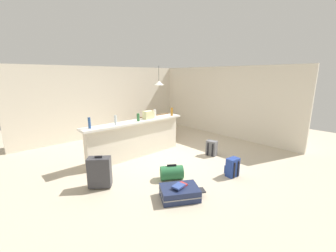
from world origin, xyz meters
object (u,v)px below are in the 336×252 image
bottle_blue (89,123)px  bottle_clear (116,120)px  pendant_lamp (159,83)px  duffel_bag_green (172,173)px  backpack_grey (212,148)px  suitcase_upright_charcoal (100,172)px  dining_table (159,119)px  grocery_bag (148,115)px  bottle_amber (172,112)px  bottle_green (138,117)px  backpack_blue (232,167)px  dining_chair_near_partition (166,126)px  dining_chair_far_side (150,121)px  bottle_white (155,114)px  book_stack (180,186)px  suitcase_flat_navy (180,193)px

bottle_blue → bottle_clear: bottle_blue is taller
pendant_lamp → duffel_bag_green: 3.68m
backpack_grey → suitcase_upright_charcoal: (-3.11, 0.42, 0.13)m
pendant_lamp → dining_table: bearing=57.1°
grocery_bag → dining_table: (1.31, 1.11, -0.47)m
bottle_amber → bottle_clear: bearing=180.0°
bottle_green → suitcase_upright_charcoal: 1.91m
pendant_lamp → backpack_grey: size_ratio=1.61×
pendant_lamp → backpack_blue: (-0.75, -3.42, -1.74)m
bottle_blue → bottle_amber: 2.49m
bottle_blue → dining_chair_near_partition: bearing=11.4°
dining_table → dining_chair_far_side: bearing=90.4°
backpack_grey → bottle_clear: bearing=151.2°
bottle_white → book_stack: (-1.24, -2.25, -0.88)m
dining_chair_near_partition → duffel_bag_green: size_ratio=1.64×
bottle_green → pendant_lamp: 2.12m
dining_chair_near_partition → book_stack: bearing=-127.9°
bottle_blue → bottle_white: bottle_blue is taller
grocery_bag → backpack_blue: bearing=-78.5°
bottle_clear → backpack_blue: (1.54, -2.33, -0.93)m
backpack_grey → bottle_white: bearing=126.5°
bottle_white → backpack_blue: (0.26, -2.40, -0.93)m
dining_chair_near_partition → dining_chair_far_side: size_ratio=1.00×
bottle_white → suitcase_flat_navy: bearing=-118.9°
bottle_clear → suitcase_flat_navy: (0.04, -2.18, -1.02)m
bottle_blue → suitcase_upright_charcoal: size_ratio=0.38×
dining_table → bottle_green: bearing=-145.0°
bottle_green → book_stack: bearing=-106.1°
book_stack → bottle_clear: bearing=91.1°
dining_table → pendant_lamp: (-0.06, -0.10, 1.29)m
bottle_green → suitcase_upright_charcoal: bearing=-151.3°
bottle_white → backpack_blue: size_ratio=0.56×
suitcase_flat_navy → duffel_bag_green: 0.76m
suitcase_flat_navy → suitcase_upright_charcoal: size_ratio=1.32×
suitcase_flat_navy → duffel_bag_green: size_ratio=1.56×
bottle_white → backpack_blue: 2.59m
duffel_bag_green → bottle_amber: bearing=46.9°
bottle_white → bottle_amber: (0.59, -0.08, 0.00)m
bottle_blue → grocery_bag: bearing=-0.3°
bottle_blue → suitcase_upright_charcoal: (-0.24, -0.92, -0.81)m
bottle_amber → suitcase_flat_navy: bearing=-130.1°
bottle_blue → bottle_green: (1.28, -0.08, -0.03)m
suitcase_upright_charcoal → backpack_blue: bearing=-32.1°
grocery_bag → pendant_lamp: bearing=39.0°
bottle_clear → duffel_bag_green: bearing=-74.0°
bottle_green → grocery_bag: grocery_bag is taller
bottle_clear → grocery_bag: (1.05, 0.08, -0.01)m
dining_chair_near_partition → pendant_lamp: (0.04, 0.42, 1.42)m
bottle_clear → grocery_bag: size_ratio=0.93×
bottle_white → book_stack: bottle_white is taller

